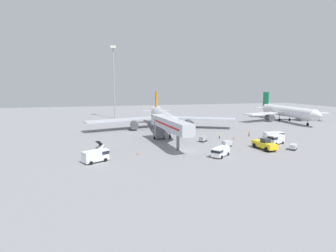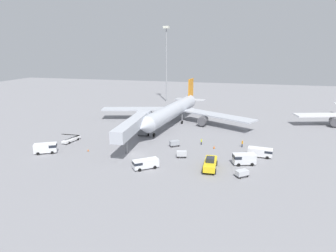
{
  "view_description": "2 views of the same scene",
  "coord_description": "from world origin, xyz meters",
  "px_view_note": "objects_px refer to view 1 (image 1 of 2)",
  "views": [
    {
      "loc": [
        -20.37,
        -56.61,
        14.61
      ],
      "look_at": [
        0.25,
        17.01,
        3.25
      ],
      "focal_mm": 28.32,
      "sensor_mm": 36.0,
      "label": 1
    },
    {
      "loc": [
        23.61,
        -59.99,
        23.76
      ],
      "look_at": [
        2.86,
        19.33,
        2.02
      ],
      "focal_mm": 31.52,
      "sensor_mm": 36.0,
      "label": 2
    }
  ],
  "objects_px": {
    "service_van_outer_right": "(276,139)",
    "baggage_cart_near_right": "(203,139)",
    "service_van_mid_left": "(274,135)",
    "safety_cone_bravo": "(138,153)",
    "jet_bridge": "(169,125)",
    "baggage_cart_near_center": "(227,143)",
    "airplane_background": "(286,111)",
    "ground_crew_worker_midground": "(249,133)",
    "airplane_at_gate": "(162,117)",
    "service_van_far_right": "(220,151)",
    "pushback_tug": "(264,144)",
    "service_van_far_left": "(96,155)",
    "baggage_cart_near_left": "(293,147)",
    "apron_light_mast": "(114,71)",
    "belt_loader_truck": "(99,148)",
    "safety_cone_alpha": "(234,138)",
    "ground_crew_worker_foreground": "(220,135)"
  },
  "relations": [
    {
      "from": "safety_cone_alpha",
      "to": "baggage_cart_near_right",
      "type": "bearing_deg",
      "value": -174.92
    },
    {
      "from": "ground_crew_worker_foreground",
      "to": "apron_light_mast",
      "type": "xyz_separation_m",
      "value": [
        -24.82,
        58.65,
        21.13
      ]
    },
    {
      "from": "ground_crew_worker_foreground",
      "to": "ground_crew_worker_midground",
      "type": "relative_size",
      "value": 0.89
    },
    {
      "from": "service_van_far_right",
      "to": "safety_cone_bravo",
      "type": "distance_m",
      "value": 17.72
    },
    {
      "from": "baggage_cart_near_center",
      "to": "airplane_at_gate",
      "type": "bearing_deg",
      "value": 106.81
    },
    {
      "from": "service_van_mid_left",
      "to": "safety_cone_bravo",
      "type": "height_order",
      "value": "service_van_mid_left"
    },
    {
      "from": "service_van_outer_right",
      "to": "safety_cone_alpha",
      "type": "relative_size",
      "value": 6.94
    },
    {
      "from": "pushback_tug",
      "to": "service_van_mid_left",
      "type": "relative_size",
      "value": 1.25
    },
    {
      "from": "baggage_cart_near_left",
      "to": "ground_crew_worker_midground",
      "type": "distance_m",
      "value": 17.93
    },
    {
      "from": "service_van_outer_right",
      "to": "baggage_cart_near_right",
      "type": "bearing_deg",
      "value": 155.15
    },
    {
      "from": "service_van_mid_left",
      "to": "baggage_cart_near_left",
      "type": "height_order",
      "value": "service_van_mid_left"
    },
    {
      "from": "service_van_far_right",
      "to": "safety_cone_alpha",
      "type": "xyz_separation_m",
      "value": [
        12.3,
        15.99,
        -0.76
      ]
    },
    {
      "from": "service_van_mid_left",
      "to": "baggage_cart_near_right",
      "type": "relative_size",
      "value": 2.05
    },
    {
      "from": "jet_bridge",
      "to": "baggage_cart_near_center",
      "type": "height_order",
      "value": "jet_bridge"
    },
    {
      "from": "service_van_far_right",
      "to": "service_van_outer_right",
      "type": "height_order",
      "value": "service_van_outer_right"
    },
    {
      "from": "jet_bridge",
      "to": "baggage_cart_near_center",
      "type": "relative_size",
      "value": 9.32
    },
    {
      "from": "jet_bridge",
      "to": "ground_crew_worker_foreground",
      "type": "height_order",
      "value": "jet_bridge"
    },
    {
      "from": "safety_cone_bravo",
      "to": "baggage_cart_near_center",
      "type": "bearing_deg",
      "value": 4.39
    },
    {
      "from": "apron_light_mast",
      "to": "service_van_mid_left",
      "type": "bearing_deg",
      "value": -58.53
    },
    {
      "from": "belt_loader_truck",
      "to": "ground_crew_worker_midground",
      "type": "xyz_separation_m",
      "value": [
        43.37,
        6.84,
        0.22
      ]
    },
    {
      "from": "ground_crew_worker_foreground",
      "to": "airplane_background",
      "type": "xyz_separation_m",
      "value": [
        44.41,
        27.16,
        3.33
      ]
    },
    {
      "from": "airplane_at_gate",
      "to": "baggage_cart_near_left",
      "type": "relative_size",
      "value": 19.18
    },
    {
      "from": "ground_crew_worker_midground",
      "to": "service_van_outer_right",
      "type": "bearing_deg",
      "value": -87.89
    },
    {
      "from": "service_van_far_left",
      "to": "airplane_background",
      "type": "distance_m",
      "value": 89.28
    },
    {
      "from": "service_van_far_right",
      "to": "airplane_background",
      "type": "distance_m",
      "value": 69.96
    },
    {
      "from": "jet_bridge",
      "to": "baggage_cart_near_center",
      "type": "bearing_deg",
      "value": -22.7
    },
    {
      "from": "pushback_tug",
      "to": "apron_light_mast",
      "type": "relative_size",
      "value": 0.21
    },
    {
      "from": "safety_cone_bravo",
      "to": "airplane_background",
      "type": "xyz_separation_m",
      "value": [
        69.77,
        38.79,
        3.9
      ]
    },
    {
      "from": "service_van_far_right",
      "to": "safety_cone_bravo",
      "type": "bearing_deg",
      "value": 158.65
    },
    {
      "from": "jet_bridge",
      "to": "service_van_far_right",
      "type": "height_order",
      "value": "jet_bridge"
    },
    {
      "from": "baggage_cart_near_right",
      "to": "ground_crew_worker_midground",
      "type": "xyz_separation_m",
      "value": [
        16.33,
        3.7,
        0.15
      ]
    },
    {
      "from": "service_van_far_left",
      "to": "safety_cone_bravo",
      "type": "height_order",
      "value": "service_van_far_left"
    },
    {
      "from": "baggage_cart_near_right",
      "to": "safety_cone_alpha",
      "type": "distance_m",
      "value": 9.78
    },
    {
      "from": "airplane_at_gate",
      "to": "baggage_cart_near_center",
      "type": "relative_size",
      "value": 21.18
    },
    {
      "from": "jet_bridge",
      "to": "airplane_background",
      "type": "relative_size",
      "value": 0.55
    },
    {
      "from": "airplane_at_gate",
      "to": "jet_bridge",
      "type": "height_order",
      "value": "airplane_at_gate"
    },
    {
      "from": "jet_bridge",
      "to": "apron_light_mast",
      "type": "xyz_separation_m",
      "value": [
        -8.52,
        62.99,
        16.77
      ]
    },
    {
      "from": "airplane_at_gate",
      "to": "safety_cone_alpha",
      "type": "distance_m",
      "value": 26.7
    },
    {
      "from": "airplane_at_gate",
      "to": "airplane_background",
      "type": "distance_m",
      "value": 56.81
    },
    {
      "from": "pushback_tug",
      "to": "ground_crew_worker_midground",
      "type": "height_order",
      "value": "pushback_tug"
    },
    {
      "from": "belt_loader_truck",
      "to": "service_van_far_right",
      "type": "bearing_deg",
      "value": -26.09
    },
    {
      "from": "ground_crew_worker_foreground",
      "to": "apron_light_mast",
      "type": "relative_size",
      "value": 0.05
    },
    {
      "from": "pushback_tug",
      "to": "baggage_cart_near_left",
      "type": "xyz_separation_m",
      "value": [
        6.27,
        -2.1,
        -0.48
      ]
    },
    {
      "from": "pushback_tug",
      "to": "ground_crew_worker_midground",
      "type": "xyz_separation_m",
      "value": [
        6.01,
        15.82,
        -0.26
      ]
    },
    {
      "from": "jet_bridge",
      "to": "baggage_cart_near_right",
      "type": "bearing_deg",
      "value": 7.94
    },
    {
      "from": "pushback_tug",
      "to": "service_van_outer_right",
      "type": "xyz_separation_m",
      "value": [
        6.44,
        4.36,
        0.1
      ]
    },
    {
      "from": "belt_loader_truck",
      "to": "service_van_far_left",
      "type": "relative_size",
      "value": 1.11
    },
    {
      "from": "service_van_mid_left",
      "to": "airplane_background",
      "type": "relative_size",
      "value": 0.13
    },
    {
      "from": "service_van_far_left",
      "to": "airplane_background",
      "type": "xyz_separation_m",
      "value": [
        78.55,
        42.34,
        2.87
      ]
    },
    {
      "from": "ground_crew_worker_foreground",
      "to": "belt_loader_truck",
      "type": "bearing_deg",
      "value": -169.66
    }
  ]
}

